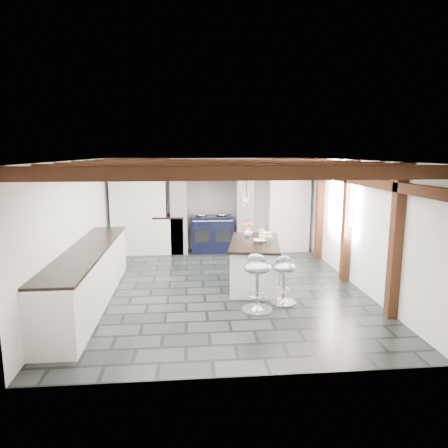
{
  "coord_description": "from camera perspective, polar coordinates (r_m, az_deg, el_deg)",
  "views": [
    {
      "loc": [
        -0.57,
        -6.99,
        2.44
      ],
      "look_at": [
        0.1,
        0.4,
        1.1
      ],
      "focal_mm": 32.0,
      "sensor_mm": 36.0,
      "label": 1
    }
  ],
  "objects": [
    {
      "name": "ground",
      "position": [
        7.42,
        -0.5,
        -8.95
      ],
      "size": [
        6.0,
        6.0,
        0.0
      ],
      "primitive_type": "plane",
      "color": "black",
      "rests_on": "ground"
    },
    {
      "name": "room_shell",
      "position": [
        8.52,
        -5.37,
        0.9
      ],
      "size": [
        6.0,
        6.03,
        6.0
      ],
      "color": "white",
      "rests_on": "ground"
    },
    {
      "name": "range_cooker",
      "position": [
        9.88,
        -1.76,
        -1.3
      ],
      "size": [
        1.0,
        0.63,
        0.99
      ],
      "color": "black",
      "rests_on": "ground"
    },
    {
      "name": "kitchen_island",
      "position": [
        7.44,
        4.35,
        -5.52
      ],
      "size": [
        1.15,
        1.8,
        1.1
      ],
      "rotation": [
        0.0,
        0.0,
        -0.17
      ],
      "color": "white",
      "rests_on": "ground"
    },
    {
      "name": "bar_stool_near",
      "position": [
        6.57,
        8.46,
        -7.17
      ],
      "size": [
        0.5,
        0.5,
        0.78
      ],
      "rotation": [
        0.0,
        0.0,
        0.4
      ],
      "color": "silver",
      "rests_on": "ground"
    },
    {
      "name": "bar_stool_far",
      "position": [
        6.2,
        4.81,
        -7.49
      ],
      "size": [
        0.58,
        0.58,
        0.89
      ],
      "rotation": [
        0.0,
        0.0,
        -0.43
      ],
      "color": "silver",
      "rests_on": "ground"
    }
  ]
}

